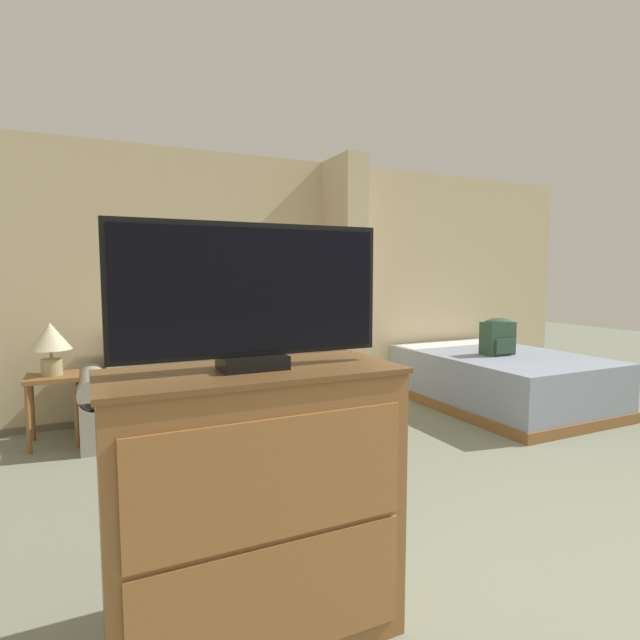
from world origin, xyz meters
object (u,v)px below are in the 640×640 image
object	(u,v)px
bed	(499,379)
table_lamp	(50,340)
couch	(210,390)
tv_dresser	(255,507)
backpack	(498,336)
coffee_table	(236,413)
tv	(252,296)

from	to	relation	value
bed	table_lamp	bearing A→B (deg)	171.19
couch	tv_dresser	world-z (taller)	tv_dresser
bed	backpack	bearing A→B (deg)	-146.65
coffee_table	table_lamp	world-z (taller)	table_lamp
tv	coffee_table	bearing A→B (deg)	76.46
coffee_table	backpack	xyz separation A→B (m)	(2.88, 0.30, 0.39)
bed	backpack	xyz separation A→B (m)	(-0.09, -0.06, 0.47)
couch	table_lamp	bearing A→B (deg)	-179.71
coffee_table	tv	bearing A→B (deg)	-103.54
couch	coffee_table	distance (m)	1.02
tv_dresser	table_lamp	bearing A→B (deg)	106.07
tv	tv_dresser	bearing A→B (deg)	-90.00
coffee_table	tv_dresser	size ratio (longest dim) A/B	0.72
backpack	table_lamp	bearing A→B (deg)	170.18
coffee_table	bed	xyz separation A→B (m)	(2.97, 0.36, -0.08)
table_lamp	bed	size ratio (longest dim) A/B	0.21
table_lamp	tv	xyz separation A→B (m)	(0.81, -2.82, 0.46)
table_lamp	backpack	xyz separation A→B (m)	(4.13, -0.71, -0.11)
couch	tv	distance (m)	3.04
bed	backpack	distance (m)	0.49
coffee_table	tv	distance (m)	2.10
coffee_table	bed	world-z (taller)	bed
coffee_table	tv	xyz separation A→B (m)	(-0.44, -1.81, 0.96)
tv_dresser	tv	distance (m)	0.80
tv	couch	bearing A→B (deg)	80.54
tv_dresser	bed	bearing A→B (deg)	32.49
couch	coffee_table	size ratio (longest dim) A/B	2.83
couch	backpack	world-z (taller)	backpack
coffee_table	bed	size ratio (longest dim) A/B	0.38
table_lamp	tv	size ratio (longest dim) A/B	0.43
table_lamp	backpack	bearing A→B (deg)	-9.82
coffee_table	tv_dresser	xyz separation A→B (m)	(-0.44, -1.81, 0.16)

